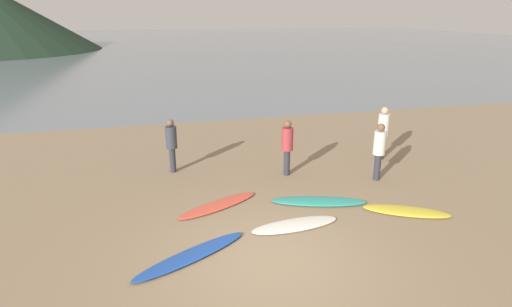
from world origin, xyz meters
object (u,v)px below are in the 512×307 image
object	(u,v)px
surfboard_2	(295,225)
person_3	(383,129)
surfboard_3	(319,201)
person_1	(171,141)
surfboard_0	(191,255)
surfboard_4	(406,211)
surfboard_1	(219,205)
person_2	(379,147)
person_0	(287,143)

from	to	relation	value
surfboard_2	person_3	distance (m)	5.66
surfboard_3	person_1	xyz separation A→B (m)	(-3.40, 3.13, 0.91)
surfboard_0	person_1	size ratio (longest dim) A/B	1.60
surfboard_0	surfboard_4	size ratio (longest dim) A/B	1.28
surfboard_2	person_3	world-z (taller)	person_3
surfboard_1	surfboard_4	xyz separation A→B (m)	(4.30, -1.47, 0.01)
surfboard_3	surfboard_4	world-z (taller)	surfboard_4
person_2	surfboard_2	bearing A→B (deg)	-122.93
surfboard_2	person_2	distance (m)	3.90
surfboard_3	person_2	xyz separation A→B (m)	(2.20, 1.04, 0.93)
surfboard_2	surfboard_3	distance (m)	1.41
surfboard_4	person_2	world-z (taller)	person_2
surfboard_2	person_3	xyz separation A→B (m)	(4.23, 3.63, 0.98)
surfboard_3	surfboard_4	bearing A→B (deg)	-13.06
person_3	person_0	bearing A→B (deg)	172.56
person_2	person_1	bearing A→B (deg)	-176.16
surfboard_3	person_3	xyz separation A→B (m)	(3.25, 2.62, 0.97)
person_2	surfboard_4	bearing A→B (deg)	-75.95
surfboard_0	person_3	bearing A→B (deg)	4.46
person_0	person_1	world-z (taller)	person_0
surfboard_1	surfboard_2	world-z (taller)	surfboard_1
surfboard_2	surfboard_3	size ratio (longest dim) A/B	0.87
surfboard_0	surfboard_3	xyz separation A→B (m)	(3.38, 1.69, -0.00)
person_3	surfboard_1	bearing A→B (deg)	-176.16
surfboard_2	person_1	xyz separation A→B (m)	(-2.41, 4.14, 0.92)
person_3	surfboard_2	bearing A→B (deg)	-156.46
surfboard_4	person_3	world-z (taller)	person_3
surfboard_3	person_0	size ratio (longest dim) A/B	1.45
surfboard_2	surfboard_4	bearing A→B (deg)	-6.09
surfboard_1	person_2	bearing A→B (deg)	-19.55
surfboard_3	person_1	size ratio (longest dim) A/B	1.48
surfboard_0	person_0	world-z (taller)	person_0
surfboard_2	person_2	xyz separation A→B (m)	(3.18, 2.05, 0.94)
surfboard_0	person_1	world-z (taller)	person_1
surfboard_0	surfboard_4	xyz separation A→B (m)	(5.20, 0.65, 0.00)
surfboard_2	person_3	bearing A→B (deg)	35.26
person_1	person_2	xyz separation A→B (m)	(5.60, -2.09, 0.02)
surfboard_0	surfboard_4	distance (m)	5.24
surfboard_2	surfboard_4	xyz separation A→B (m)	(2.81, -0.03, 0.01)
person_3	person_2	bearing A→B (deg)	-140.55
surfboard_3	person_0	bearing A→B (deg)	111.63
surfboard_1	surfboard_4	world-z (taller)	surfboard_4
surfboard_3	person_0	distance (m)	2.25
person_2	person_3	xyz separation A→B (m)	(1.05, 1.59, 0.04)
surfboard_0	surfboard_3	distance (m)	3.78
surfboard_2	surfboard_3	bearing A→B (deg)	40.36
surfboard_4	person_1	world-z (taller)	person_1
person_0	person_2	bearing A→B (deg)	-25.04
person_3	surfboard_3	bearing A→B (deg)	-158.18
surfboard_2	surfboard_4	world-z (taller)	surfboard_4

